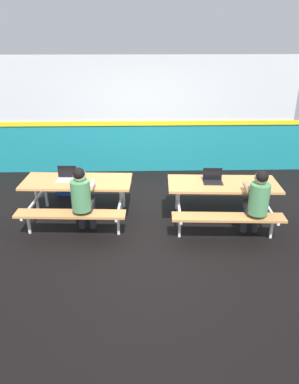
% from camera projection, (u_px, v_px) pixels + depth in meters
% --- Properties ---
extents(ground_plane, '(10.00, 10.00, 0.02)m').
position_uv_depth(ground_plane, '(150.00, 221.00, 6.37)').
color(ground_plane, black).
extents(accent_backdrop, '(8.00, 0.14, 2.60)m').
position_uv_depth(accent_backdrop, '(146.00, 118.00, 8.18)').
color(accent_backdrop, teal).
rests_on(accent_backdrop, ground).
extents(picnic_table_left, '(1.87, 1.64, 0.74)m').
position_uv_depth(picnic_table_left, '(78.00, 189.00, 6.19)').
color(picnic_table_left, tan).
rests_on(picnic_table_left, ground).
extents(picnic_table_right, '(1.87, 1.64, 0.74)m').
position_uv_depth(picnic_table_right, '(222.00, 192.00, 6.09)').
color(picnic_table_right, tan).
rests_on(picnic_table_right, ground).
extents(student_nearer, '(0.37, 0.53, 1.21)m').
position_uv_depth(student_nearer, '(82.00, 196.00, 5.62)').
color(student_nearer, '#2D2D38').
rests_on(student_nearer, ground).
extents(student_further, '(0.37, 0.53, 1.21)m').
position_uv_depth(student_further, '(257.00, 199.00, 5.51)').
color(student_further, '#2D2D38').
rests_on(student_further, ground).
extents(laptop_silver, '(0.33, 0.24, 0.22)m').
position_uv_depth(laptop_silver, '(67.00, 177.00, 6.14)').
color(laptop_silver, silver).
rests_on(laptop_silver, picnic_table_left).
extents(laptop_dark, '(0.33, 0.24, 0.22)m').
position_uv_depth(laptop_dark, '(213.00, 179.00, 6.04)').
color(laptop_dark, black).
rests_on(laptop_dark, picnic_table_right).
extents(backpack_dark, '(0.30, 0.22, 0.44)m').
position_uv_depth(backpack_dark, '(64.00, 185.00, 7.30)').
color(backpack_dark, '#1E47B2').
rests_on(backpack_dark, ground).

